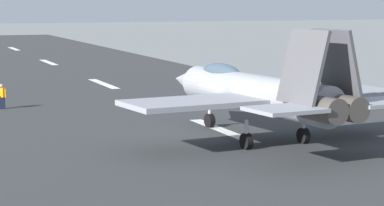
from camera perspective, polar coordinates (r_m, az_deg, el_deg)
The scene contains 4 objects.
ground_plane at distance 41.29m, azimuth 2.56°, elevation -2.14°, with size 400.00×400.00×0.00m, color slate.
runway_strip at distance 41.27m, azimuth 2.57°, elevation -2.13°, with size 240.00×26.00×0.02m.
fighter_jet at distance 38.67m, azimuth 4.61°, elevation 0.79°, with size 16.25×14.41×5.59m.
crew_person at distance 51.43m, azimuth -13.43°, elevation 0.45°, with size 0.56×0.50×1.59m.
Camera 1 is at (-37.40, 16.11, 6.83)m, focal length 74.61 mm.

